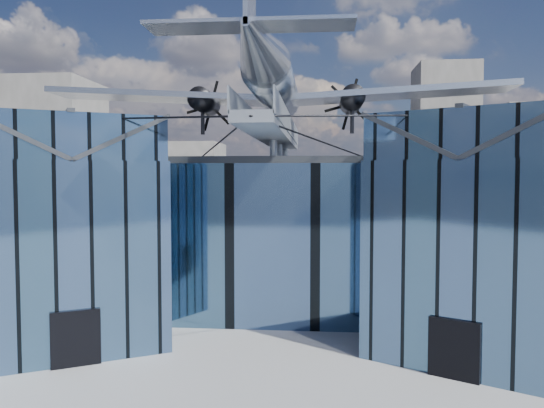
{
  "coord_description": "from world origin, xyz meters",
  "views": [
    {
      "loc": [
        2.71,
        -27.57,
        8.76
      ],
      "look_at": [
        0.0,
        2.0,
        7.2
      ],
      "focal_mm": 35.0,
      "sensor_mm": 36.0,
      "label": 1
    }
  ],
  "objects": [
    {
      "name": "ground_plane",
      "position": [
        0.0,
        0.0,
        0.0
      ],
      "size": [
        120.0,
        120.0,
        0.0
      ],
      "primitive_type": "plane",
      "color": "gray"
    },
    {
      "name": "museum",
      "position": [
        0.0,
        5.82,
        5.54
      ],
      "size": [
        32.88,
        24.5,
        17.6
      ],
      "color": "#426388",
      "rests_on": "ground"
    },
    {
      "name": "bg_towers",
      "position": [
        1.45,
        50.49,
        10.01
      ],
      "size": [
        77.0,
        24.5,
        26.0
      ],
      "color": "slate",
      "rests_on": "ground"
    }
  ]
}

